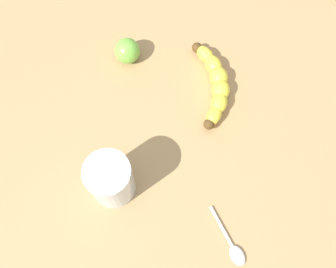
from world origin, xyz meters
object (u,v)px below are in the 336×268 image
(banana, at_px, (215,84))
(smoothie_glass, at_px, (111,180))
(lime_fruit, at_px, (127,51))
(teaspoon, at_px, (235,252))

(banana, xyz_separation_m, smoothie_glass, (0.26, -0.12, 0.03))
(banana, distance_m, lime_fruit, 0.19)
(banana, distance_m, smoothie_glass, 0.28)
(smoothie_glass, bearing_deg, banana, 155.83)
(teaspoon, bearing_deg, banana, 156.83)
(banana, relative_size, smoothie_glass, 1.74)
(smoothie_glass, bearing_deg, lime_fruit, -164.16)
(lime_fruit, height_order, teaspoon, lime_fruit)
(banana, xyz_separation_m, teaspoon, (0.30, 0.12, -0.01))
(lime_fruit, bearing_deg, banana, 87.00)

